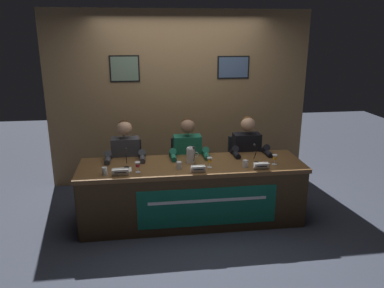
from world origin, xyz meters
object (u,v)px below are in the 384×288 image
Objects in this scene: juice_glass_left at (138,165)px; microphone_right at (256,157)px; chair_left at (127,175)px; microphone_left at (126,161)px; panelist_right at (248,155)px; chair_right at (243,169)px; microphone_center at (195,160)px; nameplate_center at (198,169)px; water_pitcher_central at (191,155)px; water_cup_left at (105,171)px; chair_center at (186,172)px; water_cup_center at (179,166)px; juice_glass_center at (210,161)px; panelist_center at (188,157)px; document_stack_left at (122,170)px; juice_glass_right at (275,158)px; conference_table at (193,186)px; nameplate_left at (120,172)px; nameplate_right at (261,166)px; panelist_left at (126,160)px; water_cup_right at (245,164)px.

juice_glass_left is 0.57× the size of microphone_right.
microphone_left is at bearing -87.71° from chair_left.
panelist_right is 5.60× the size of microphone_right.
microphone_center is at bearing -140.87° from chair_right.
water_pitcher_central reaches higher than nameplate_center.
chair_right reaches higher than water_cup_left.
water_cup_center is at bearing -103.45° from chair_center.
panelist_right is (0.62, 0.53, -0.13)m from juice_glass_center.
panelist_center is (0.78, 0.40, -0.12)m from microphone_left.
juice_glass_left is 0.84m from juice_glass_center.
juice_glass_center reaches higher than document_stack_left.
panelist_right is 0.58m from juice_glass_right.
conference_table is 21.93× the size of juice_glass_right.
nameplate_left is 1.04m from juice_glass_center.
nameplate_right is (0.75, -0.23, -0.03)m from microphone_center.
juice_glass_left is at bearing 3.30° from water_cup_left.
nameplate_center is 0.24m from microphone_center.
water_cup_center is at bearing -108.22° from panelist_center.
panelist_left reaches higher than water_pitcher_central.
panelist_center is 5.60× the size of microphone_right.
nameplate_center is at bearing -139.06° from panelist_right.
microphone_left is at bearing 76.80° from nameplate_left.
juice_glass_center is 0.19m from microphone_center.
chair_center is at bearing 166.18° from panelist_right.
nameplate_left is at bearing -96.01° from document_stack_left.
microphone_left is 0.14m from document_stack_left.
chair_left is at bearing 151.24° from nameplate_right.
water_cup_center is (-0.18, -0.05, 0.28)m from conference_table.
microphone_left reaches higher than nameplate_right.
water_pitcher_central reaches higher than water_cup_center.
microphone_right is (0.75, -0.00, 0.00)m from microphone_center.
juice_glass_left is at bearing -138.24° from panelist_center.
water_cup_center is at bearing -165.27° from conference_table.
microphone_right is at bearing 38.01° from water_cup_right.
juice_glass_right is at bearing -0.16° from juice_glass_center.
panelist_left reaches higher than water_cup_right.
water_pitcher_central is (-0.79, 0.12, 0.02)m from microphone_right.
panelist_center reaches higher than nameplate_right.
nameplate_left is 1.89m from chair_right.
microphone_left is 1.56m from microphone_right.
water_cup_center is (-0.36, 0.00, -0.05)m from juice_glass_center.
juice_glass_center is (0.19, -0.53, 0.13)m from panelist_center.
nameplate_center is 0.94× the size of nameplate_right.
chair_right is at bearing 48.33° from nameplate_center.
chair_right is at bearing 87.53° from microphone_right.
nameplate_left is 0.88× the size of water_pitcher_central.
panelist_right is at bearing 21.67° from water_pitcher_central.
microphone_left is at bearing 177.12° from microphone_center.
water_cup_right is (1.26, 0.01, -0.05)m from juice_glass_left.
water_cup_left is 0.39× the size of microphone_left.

